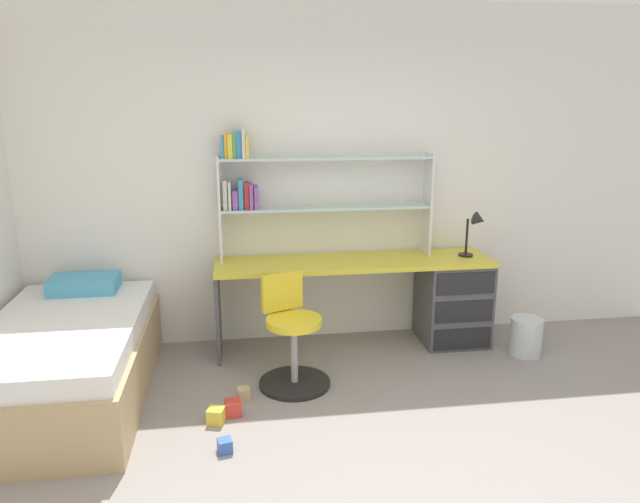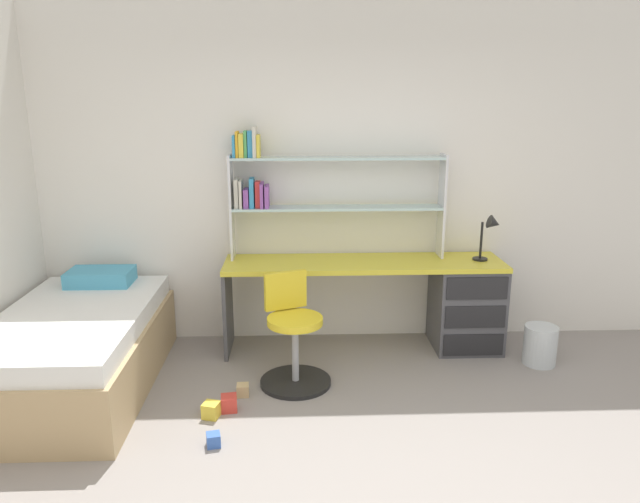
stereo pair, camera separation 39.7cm
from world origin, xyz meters
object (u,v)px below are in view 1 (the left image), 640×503
toy_block_red_3 (233,408)px  desk_lamp (476,227)px  bookshelf_hutch (294,184)px  toy_block_natural_4 (244,394)px  bed_platform (67,361)px  desk (426,295)px  waste_bin (526,336)px  toy_block_blue_0 (225,446)px  toy_block_yellow_2 (216,416)px  swivel_chair (292,342)px

toy_block_red_3 → desk_lamp: bearing=25.4°
bookshelf_hutch → toy_block_natural_4: (-0.46, -0.95, -1.32)m
bookshelf_hutch → desk_lamp: bookshelf_hutch is taller
bed_platform → toy_block_red_3: (1.12, -0.37, -0.24)m
desk → bookshelf_hutch: size_ratio=1.30×
waste_bin → toy_block_natural_4: 2.33m
bookshelf_hutch → waste_bin: size_ratio=5.59×
bed_platform → toy_block_blue_0: (1.07, -0.79, -0.25)m
toy_block_blue_0 → toy_block_yellow_2: size_ratio=0.80×
swivel_chair → toy_block_blue_0: 0.98m
bookshelf_hutch → toy_block_red_3: bearing=-115.0°
toy_block_red_3 → swivel_chair: bearing=42.1°
bookshelf_hutch → desk_lamp: size_ratio=4.54×
bookshelf_hutch → toy_block_blue_0: (-0.58, -1.56, -1.32)m
desk → waste_bin: size_ratio=7.26×
toy_block_blue_0 → desk: bearing=40.1°
bookshelf_hutch → toy_block_yellow_2: size_ratio=17.16×
desk → bed_platform: bearing=-167.2°
desk_lamp → toy_block_yellow_2: 2.55m
toy_block_yellow_2 → waste_bin: bearing=16.0°
toy_block_yellow_2 → toy_block_red_3: size_ratio=0.97×
waste_bin → toy_block_natural_4: bearing=-169.4°
desk_lamp → toy_block_natural_4: size_ratio=4.52×
desk_lamp → waste_bin: 0.98m
bookshelf_hutch → toy_block_natural_4: 1.69m
toy_block_red_3 → desk: bearing=31.4°
swivel_chair → bed_platform: 1.55m
bed_platform → bookshelf_hutch: bearing=25.1°
bed_platform → toy_block_yellow_2: 1.13m
swivel_chair → toy_block_natural_4: 0.50m
swivel_chair → toy_block_natural_4: swivel_chair is taller
waste_bin → toy_block_yellow_2: waste_bin is taller
bookshelf_hutch → swivel_chair: bookshelf_hutch is taller
desk → bookshelf_hutch: (-1.09, 0.15, 0.93)m
desk → desk_lamp: 0.70m
desk → bed_platform: desk is taller
desk → toy_block_blue_0: 2.22m
waste_bin → bed_platform: bearing=-175.8°
toy_block_natural_4 → bookshelf_hutch: bearing=64.1°
toy_block_natural_4 → bed_platform: bearing=171.8°
toy_block_yellow_2 → toy_block_natural_4: (0.18, 0.28, -0.01)m
desk → toy_block_blue_0: desk is taller
waste_bin → toy_block_red_3: size_ratio=2.97×
desk_lamp → toy_block_red_3: 2.43m
waste_bin → desk: bearing=153.7°
bookshelf_hutch → desk_lamp: 1.54m
swivel_chair → toy_block_blue_0: swivel_chair is taller
waste_bin → toy_block_yellow_2: 2.58m
waste_bin → swivel_chair: bearing=-173.0°
desk_lamp → desk: bearing=174.8°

